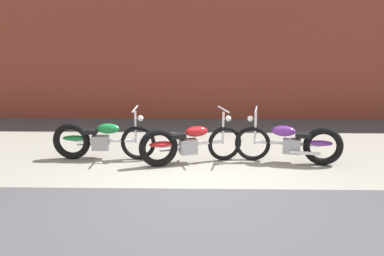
{
  "coord_description": "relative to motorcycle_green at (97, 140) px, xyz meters",
  "views": [
    {
      "loc": [
        0.05,
        -5.96,
        2.55
      ],
      "look_at": [
        -0.09,
        1.01,
        0.75
      ],
      "focal_mm": 37.37,
      "sensor_mm": 36.0,
      "label": 1
    }
  ],
  "objects": [
    {
      "name": "brick_building_wall",
      "position": [
        1.94,
        3.76,
        2.14
      ],
      "size": [
        36.0,
        0.5,
        5.07
      ],
      "primitive_type": "cube",
      "color": "brown",
      "rests_on": "ground"
    },
    {
      "name": "motorcycle_purple",
      "position": [
        3.81,
        -0.17,
        0.0
      ],
      "size": [
        1.99,
        0.69,
        1.03
      ],
      "rotation": [
        0.0,
        0.0,
        2.96
      ],
      "color": "black",
      "rests_on": "ground"
    },
    {
      "name": "motorcycle_green",
      "position": [
        0.0,
        0.0,
        0.0
      ],
      "size": [
        2.01,
        0.58,
        1.03
      ],
      "rotation": [
        0.0,
        0.0,
        -0.01
      ],
      "color": "black",
      "rests_on": "ground"
    },
    {
      "name": "sidewalk_slab",
      "position": [
        1.94,
        0.31,
        -0.4
      ],
      "size": [
        36.0,
        3.5,
        0.01
      ],
      "primitive_type": "cube",
      "color": "gray",
      "rests_on": "ground"
    },
    {
      "name": "ground_plane",
      "position": [
        1.94,
        -1.44,
        -0.4
      ],
      "size": [
        80.0,
        80.0,
        0.0
      ],
      "primitive_type": "plane",
      "color": "#47474C"
    },
    {
      "name": "motorcycle_red",
      "position": [
        1.71,
        -0.25,
        0.0
      ],
      "size": [
        1.95,
        0.82,
        1.03
      ],
      "rotation": [
        0.0,
        0.0,
        0.3
      ],
      "color": "black",
      "rests_on": "ground"
    }
  ]
}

